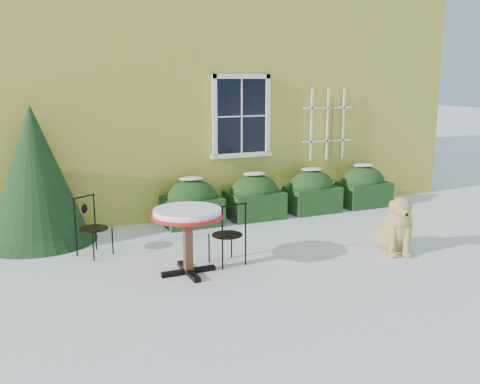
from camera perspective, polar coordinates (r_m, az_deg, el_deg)
name	(u,v)px	position (r m, az deg, el deg)	size (l,w,h in m)	color
ground	(267,264)	(8.01, 2.93, -7.67)	(80.00, 80.00, 0.00)	white
house	(144,58)	(14.16, -10.22, 13.87)	(12.40, 8.40, 6.40)	gold
hedge_row	(283,195)	(10.82, 4.65, -0.31)	(4.95, 0.80, 0.91)	#173213
evergreen_shrub	(36,188)	(9.49, -20.94, 0.44)	(1.90, 1.90, 2.30)	black
bistro_table	(187,220)	(7.42, -5.62, -2.98)	(1.01, 1.01, 0.94)	black
patio_chair_near	(229,233)	(7.85, -1.23, -4.45)	(0.48, 0.47, 0.94)	black
patio_chair_far	(92,226)	(8.58, -15.51, -3.54)	(0.56, 0.56, 0.92)	black
dog	(396,228)	(8.79, 16.26, -3.74)	(0.81, 1.02, 0.96)	tan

